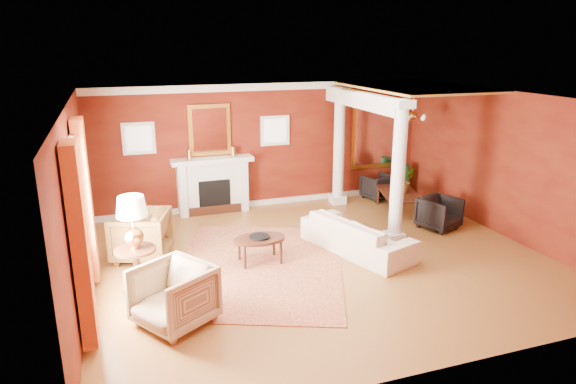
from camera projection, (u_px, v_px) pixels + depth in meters
name	position (u px, v px, depth m)	size (l,w,h in m)	color
ground	(320.00, 259.00, 9.35)	(8.00, 8.00, 0.00)	brown
room_shell	(322.00, 151.00, 8.78)	(8.04, 7.04, 2.92)	#65210E
fireplace	(213.00, 185.00, 11.77)	(1.85, 0.42, 1.29)	silver
overmantel_mirror	(210.00, 130.00, 11.54)	(0.95, 0.07, 1.15)	gold
flank_window_left	(139.00, 138.00, 11.09)	(0.70, 0.07, 0.70)	silver
flank_window_right	(275.00, 131.00, 12.06)	(0.70, 0.07, 0.70)	silver
left_window	(82.00, 219.00, 7.18)	(0.21, 2.55, 2.60)	white
column_front	(398.00, 172.00, 9.76)	(0.36, 0.36, 2.80)	silver
column_back	(339.00, 146.00, 12.20)	(0.36, 0.36, 2.80)	silver
header_beam	(362.00, 100.00, 10.87)	(0.30, 3.20, 0.32)	silver
amber_ceiling	(414.00, 87.00, 11.02)	(2.30, 3.40, 0.04)	gold
dining_mirror	(375.00, 135.00, 12.96)	(1.30, 0.07, 1.70)	gold
chandelier	(413.00, 116.00, 11.26)	(0.60, 0.62, 0.75)	#C3803D
crown_trim	(264.00, 87.00, 11.69)	(8.00, 0.08, 0.16)	silver
base_trim	(266.00, 202.00, 12.47)	(8.00, 0.08, 0.12)	silver
rug	(257.00, 266.00, 9.04)	(2.93, 3.91, 0.02)	maroon
sofa	(358.00, 229.00, 9.57)	(2.28, 0.67, 0.89)	beige
armchair_leopard	(141.00, 233.00, 9.26)	(0.95, 0.89, 0.98)	black
armchair_stripe	(173.00, 293.00, 7.07)	(0.93, 0.87, 0.96)	tan
coffee_table	(260.00, 240.00, 9.10)	(0.94, 0.94, 0.48)	black
coffee_book	(256.00, 232.00, 9.01)	(0.18, 0.02, 0.24)	black
side_table	(133.00, 228.00, 7.83)	(0.63, 0.63, 1.59)	black
dining_table	(400.00, 197.00, 11.75)	(1.44, 0.51, 0.80)	black
dining_chair_near	(439.00, 212.00, 10.79)	(0.73, 0.68, 0.75)	black
dining_chair_far	(378.00, 186.00, 12.86)	(0.66, 0.62, 0.68)	black
green_urn	(402.00, 183.00, 13.08)	(0.36, 0.36, 0.86)	#133C1F
potted_plant	(403.00, 170.00, 11.51)	(0.55, 0.61, 0.47)	#26591E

